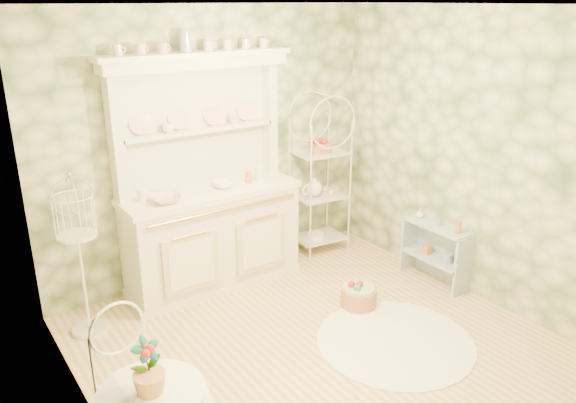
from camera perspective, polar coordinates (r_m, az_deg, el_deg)
floor at (r=4.83m, az=3.50°, el=-14.63°), size 3.60×3.60×0.00m
ceiling at (r=3.99m, az=4.36°, el=19.31°), size 3.60×3.60×0.00m
wall_left at (r=3.47m, az=-20.17°, el=-4.99°), size 3.60×3.60×0.00m
wall_right at (r=5.48m, az=18.80°, el=4.17°), size 3.60×3.60×0.00m
wall_back at (r=5.67m, az=-7.56°, el=5.57°), size 3.60×3.60×0.00m
wall_front at (r=3.14m, az=24.99°, el=-8.29°), size 3.60×3.60×0.00m
kitchen_dresser at (r=5.40m, az=-7.96°, el=2.56°), size 1.87×0.61×2.29m
bakers_rack at (r=6.23m, az=3.26°, el=2.89°), size 0.61×0.47×1.84m
side_shelf at (r=5.91m, az=14.74°, el=-5.05°), size 0.33×0.75×0.62m
cafe_chair at (r=3.74m, az=-15.48°, el=-18.66°), size 0.46×0.46×0.90m
birdcage_stand at (r=4.98m, az=-20.43°, el=-4.73°), size 0.39×0.39×1.54m
floor_basket at (r=5.38m, az=7.19°, el=-9.30°), size 0.46×0.46×0.25m
lace_rug at (r=4.98m, az=10.82°, el=-13.76°), size 1.67×1.67×0.01m
bowl_floral at (r=5.16m, az=-12.25°, el=-0.03°), size 0.32×0.32×0.07m
bowl_white at (r=5.49m, az=-6.57°, el=1.50°), size 0.23×0.23×0.07m
cup_left at (r=5.30m, az=-12.07°, el=7.17°), size 0.12×0.12×0.09m
cup_right at (r=5.58m, az=-5.61°, el=8.15°), size 0.13×0.13×0.09m
potted_geranium at (r=3.27m, az=-14.06°, el=-16.03°), size 0.19×0.14×0.32m
bottle_amber at (r=5.63m, az=16.92°, el=-2.44°), size 0.08×0.08×0.16m
bottle_blue at (r=5.77m, az=15.12°, el=-2.01°), size 0.05×0.05×0.09m
bottle_glass at (r=5.93m, az=13.24°, el=-1.31°), size 0.10×0.10×0.10m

